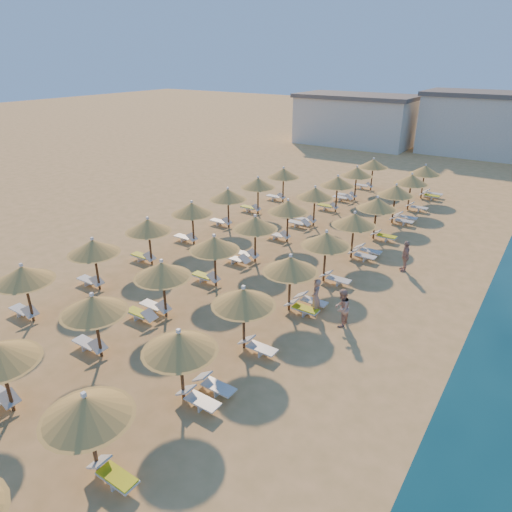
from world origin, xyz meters
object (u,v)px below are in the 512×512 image
Objects in this scene: beachgoer_b at (342,308)px; beachgoer_a at (316,297)px; parasol_row_east at (326,240)px; parasol_row_west at (255,224)px; beachgoer_c at (405,256)px.

beachgoer_b is 0.98× the size of beachgoer_a.
parasol_row_east is 4.74m from beachgoer_b.
beachgoer_b is at bearing 59.01° from beachgoer_a.
parasol_row_east is 1.00× the size of parasol_row_west.
beachgoer_c is at bearing 25.67° from parasol_row_west.
parasol_row_east is 22.18× the size of beachgoer_b.
parasol_row_east is 4.53m from parasol_row_west.
parasol_row_east is 5.16m from beachgoer_c.
beachgoer_b is 1.01× the size of beachgoer_c.
beachgoer_c is (3.24, 3.73, -1.49)m from parasol_row_east.
beachgoer_c is 7.45m from beachgoer_a.
parasol_row_east is 22.30× the size of beachgoer_c.
parasol_row_west is at bearing -122.43° from beachgoer_b.
beachgoer_a reaches higher than beachgoer_c.
parasol_row_east and parasol_row_west have the same top height.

